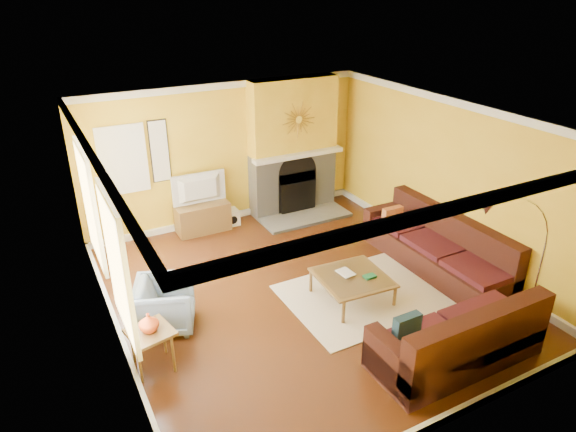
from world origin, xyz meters
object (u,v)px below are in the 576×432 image
coffee_table (352,287)px  armchair (165,305)px  sectional_sofa (406,271)px  media_console (203,217)px  side_table (152,349)px  arc_lamp (512,269)px

coffee_table → armchair: size_ratio=1.29×
sectional_sofa → media_console: bearing=118.5°
side_table → arc_lamp: 4.61m
coffee_table → armchair: 2.72m
media_console → arc_lamp: arc_lamp is taller
side_table → sectional_sofa: bearing=-3.5°
armchair → sectional_sofa: bearing=-85.2°
media_console → armchair: size_ratio=1.29×
coffee_table → media_console: (-1.19, 3.23, 0.08)m
side_table → armchair: bearing=62.9°
arc_lamp → media_console: bearing=116.3°
media_console → side_table: size_ratio=1.82×
coffee_table → media_console: size_ratio=1.00×
coffee_table → side_table: side_table is taller
media_console → arc_lamp: bearing=-63.7°
media_console → armchair: armchair is taller
sectional_sofa → armchair: (-3.37, 0.97, -0.10)m
coffee_table → side_table: 3.02m
side_table → arc_lamp: bearing=-20.5°
arc_lamp → armchair: bearing=149.0°
sectional_sofa → arc_lamp: size_ratio=1.76×
arc_lamp → side_table: bearing=159.5°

